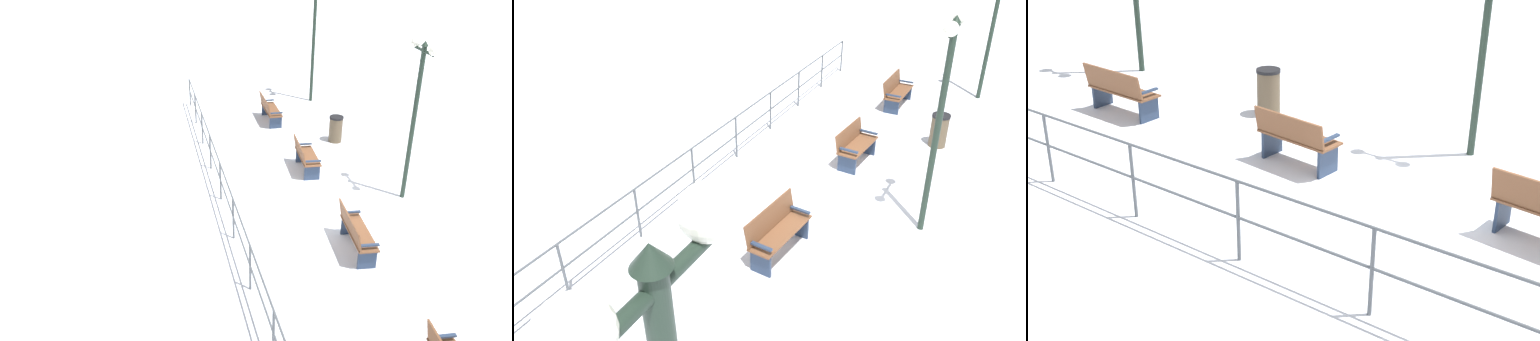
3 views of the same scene
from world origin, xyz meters
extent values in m
plane|color=white|center=(0.00, 0.00, 0.00)|extent=(80.00, 80.00, 0.00)
cube|color=brown|center=(-0.13, -1.98, 0.48)|extent=(0.60, 1.55, 0.04)
cube|color=brown|center=(-0.36, -1.96, 0.72)|extent=(0.26, 1.51, 0.44)
cube|color=#23334C|center=(-0.20, -2.64, 0.24)|extent=(0.41, 0.09, 0.48)
cube|color=#23334C|center=(-0.07, -1.33, 0.24)|extent=(0.41, 0.09, 0.48)
cube|color=#23334C|center=(-0.18, -2.64, 0.60)|extent=(0.41, 0.11, 0.04)
cube|color=#23334C|center=(-0.05, -1.34, 0.60)|extent=(0.41, 0.11, 0.04)
cube|color=brown|center=(-0.03, 1.98, 0.47)|extent=(0.62, 1.40, 0.04)
cube|color=brown|center=(-0.28, 2.01, 0.69)|extent=(0.23, 1.36, 0.41)
cube|color=#23334C|center=(-0.08, 1.41, 0.23)|extent=(0.45, 0.09, 0.47)
cube|color=#23334C|center=(0.02, 2.56, 0.23)|extent=(0.45, 0.09, 0.47)
cube|color=#23334C|center=(-0.06, 1.41, 0.59)|extent=(0.45, 0.11, 0.04)
cube|color=#23334C|center=(0.04, 2.56, 0.59)|extent=(0.45, 0.11, 0.04)
cube|color=brown|center=(-0.10, 5.95, 0.44)|extent=(0.52, 1.54, 0.04)
cube|color=brown|center=(-0.34, 5.96, 0.69)|extent=(0.16, 1.53, 0.45)
cube|color=#23334C|center=(-0.12, 5.29, 0.22)|extent=(0.43, 0.06, 0.44)
cube|color=#23334C|center=(-0.08, 6.62, 0.22)|extent=(0.43, 0.06, 0.44)
cube|color=#23334C|center=(-0.10, 5.29, 0.56)|extent=(0.43, 0.08, 0.04)
cube|color=#23334C|center=(-0.06, 6.62, 0.56)|extent=(0.43, 0.08, 0.04)
cylinder|color=#1E2D23|center=(1.97, -7.58, 4.56)|extent=(0.08, 0.83, 0.08)
sphere|color=white|center=(1.97, -8.00, 4.69)|extent=(0.30, 0.30, 0.30)
sphere|color=white|center=(1.97, -7.16, 4.69)|extent=(0.30, 0.30, 0.30)
cone|color=#1E2D23|center=(1.97, -7.58, 4.74)|extent=(0.19, 0.19, 0.12)
cylinder|color=#1E2D23|center=(1.97, -0.02, 2.01)|extent=(0.12, 0.12, 4.02)
cylinder|color=#1E2D23|center=(1.97, -0.02, 3.90)|extent=(0.07, 0.83, 0.07)
sphere|color=white|center=(1.97, -0.44, 4.01)|extent=(0.24, 0.24, 0.24)
sphere|color=white|center=(1.97, 0.39, 4.01)|extent=(0.24, 0.24, 0.24)
cone|color=#1E2D23|center=(1.97, -0.02, 4.08)|extent=(0.17, 0.17, 0.12)
cylinder|color=#1E2D23|center=(1.97, 7.76, 2.53)|extent=(0.13, 0.13, 5.06)
cylinder|color=#4C5156|center=(-2.75, -4.57, 0.53)|extent=(0.05, 0.05, 1.07)
cylinder|color=#4C5156|center=(-2.75, -2.74, 0.53)|extent=(0.05, 0.05, 1.07)
cylinder|color=#4C5156|center=(-2.75, -0.91, 0.53)|extent=(0.05, 0.05, 1.07)
cylinder|color=#4C5156|center=(-2.75, 0.91, 0.53)|extent=(0.05, 0.05, 1.07)
cylinder|color=#4C5156|center=(-2.75, 2.74, 0.53)|extent=(0.05, 0.05, 1.07)
cylinder|color=#4C5156|center=(-2.75, 4.57, 0.53)|extent=(0.05, 0.05, 1.07)
cylinder|color=#4C5156|center=(-2.75, 6.40, 0.53)|extent=(0.05, 0.05, 1.07)
cylinder|color=#4C5156|center=(-2.75, 8.23, 0.53)|extent=(0.05, 0.05, 1.07)
cylinder|color=#4C5156|center=(-2.75, 0.00, 1.07)|extent=(0.04, 16.46, 0.04)
cylinder|color=#4C5156|center=(-2.75, 0.00, 0.59)|extent=(0.04, 16.46, 0.04)
cylinder|color=brown|center=(1.51, 3.79, 0.40)|extent=(0.43, 0.43, 0.80)
cylinder|color=black|center=(1.51, 3.79, 0.83)|extent=(0.45, 0.45, 0.06)
camera|label=1|loc=(-4.42, -10.63, 6.88)|focal=35.88mm
camera|label=2|loc=(3.15, -8.82, 6.06)|focal=36.59mm
camera|label=3|loc=(-8.26, -3.91, 4.60)|focal=49.33mm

